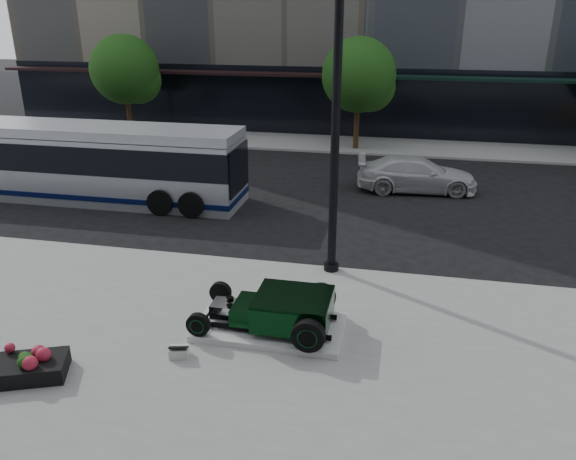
% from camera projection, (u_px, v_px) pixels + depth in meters
% --- Properties ---
extents(ground, '(120.00, 120.00, 0.00)m').
position_uv_depth(ground, '(286.00, 240.00, 18.47)').
color(ground, black).
rests_on(ground, ground).
extents(sidewalk_far, '(70.00, 4.00, 0.12)m').
position_uv_depth(sidewalk_far, '(339.00, 144.00, 31.17)').
color(sidewalk_far, gray).
rests_on(sidewalk_far, ground).
extents(street_trees, '(29.80, 3.80, 5.70)m').
position_uv_depth(street_trees, '(362.00, 78.00, 28.74)').
color(street_trees, black).
rests_on(street_trees, sidewalk_far).
extents(display_plinth, '(3.40, 1.80, 0.15)m').
position_uv_depth(display_plinth, '(270.00, 327.00, 13.03)').
color(display_plinth, silver).
rests_on(display_plinth, sidewalk_near).
extents(hot_rod, '(3.22, 2.00, 0.81)m').
position_uv_depth(hot_rod, '(284.00, 310.00, 12.78)').
color(hot_rod, black).
rests_on(hot_rod, display_plinth).
extents(info_plaque, '(0.46, 0.39, 0.31)m').
position_uv_depth(info_plaque, '(179.00, 351.00, 12.02)').
color(info_plaque, silver).
rests_on(info_plaque, sidewalk_near).
extents(lamppost, '(0.42, 0.42, 7.69)m').
position_uv_depth(lamppost, '(335.00, 148.00, 14.76)').
color(lamppost, black).
rests_on(lamppost, sidewalk_near).
extents(flower_planter, '(2.00, 1.50, 0.58)m').
position_uv_depth(flower_planter, '(20.00, 368.00, 11.32)').
color(flower_planter, black).
rests_on(flower_planter, sidewalk_near).
extents(transit_bus, '(12.12, 2.88, 2.92)m').
position_uv_depth(transit_bus, '(91.00, 162.00, 21.96)').
color(transit_bus, silver).
rests_on(transit_bus, ground).
extents(white_sedan, '(5.04, 2.43, 1.41)m').
position_uv_depth(white_sedan, '(417.00, 174.00, 23.17)').
color(white_sedan, silver).
rests_on(white_sedan, ground).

